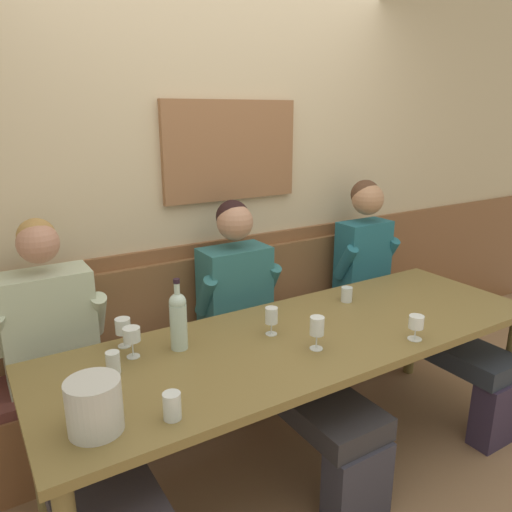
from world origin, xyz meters
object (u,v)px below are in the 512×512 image
at_px(wine_glass_right_end, 317,328).
at_px(water_tumbler_left, 172,406).
at_px(wine_glass_center_rear, 132,336).
at_px(wine_glass_by_bottle, 123,327).
at_px(wine_glass_left_end, 416,323).
at_px(ice_bucket, 94,406).
at_px(person_right_seat, 67,386).
at_px(water_tumbler_center, 113,363).
at_px(water_tumbler_right, 347,294).
at_px(wine_glass_near_bucket, 271,317).
at_px(wine_bottle_amber_mid, 178,319).
at_px(person_center_left_seat, 265,329).
at_px(wall_bench, 237,360).
at_px(dining_table, 306,347).
at_px(person_center_right_seat, 398,291).

height_order(wine_glass_right_end, water_tumbler_left, wine_glass_right_end).
height_order(wine_glass_center_rear, wine_glass_by_bottle, wine_glass_center_rear).
bearing_deg(wine_glass_left_end, wine_glass_by_bottle, 151.22).
relative_size(ice_bucket, wine_glass_by_bottle, 1.37).
xyz_separation_m(person_right_seat, water_tumbler_left, (0.24, -0.63, 0.17)).
bearing_deg(wine_glass_left_end, wine_glass_center_rear, 155.84).
xyz_separation_m(ice_bucket, water_tumbler_center, (0.16, 0.35, -0.05)).
bearing_deg(water_tumbler_right, ice_bucket, -163.80).
bearing_deg(water_tumbler_right, wine_glass_center_rear, -179.92).
distance_m(wine_glass_near_bucket, water_tumbler_left, 0.77).
height_order(wine_glass_right_end, water_tumbler_center, wine_glass_right_end).
bearing_deg(wine_glass_right_end, wine_bottle_amber_mid, 147.60).
bearing_deg(person_right_seat, wine_glass_center_rear, -23.58).
distance_m(person_center_left_seat, wine_glass_left_end, 0.81).
bearing_deg(wall_bench, water_tumbler_left, -129.64).
height_order(wine_glass_center_rear, wine_glass_left_end, wine_glass_center_rear).
bearing_deg(wine_bottle_amber_mid, wine_glass_near_bucket, -12.83).
relative_size(person_right_seat, water_tumbler_left, 13.22).
bearing_deg(water_tumbler_center, water_tumbler_right, 4.03).
height_order(person_right_seat, wine_glass_left_end, person_right_seat).
bearing_deg(water_tumbler_left, wine_glass_left_end, -1.05).
distance_m(wine_glass_center_rear, wine_glass_left_end, 1.31).
bearing_deg(wine_glass_by_bottle, dining_table, -22.89).
distance_m(wine_bottle_amber_mid, wine_glass_right_end, 0.63).
height_order(wall_bench, person_right_seat, person_right_seat).
relative_size(wine_bottle_amber_mid, water_tumbler_left, 3.37).
xyz_separation_m(wine_glass_center_rear, water_tumbler_right, (1.25, 0.00, -0.06)).
relative_size(wine_glass_right_end, water_tumbler_center, 1.64).
height_order(wine_glass_center_rear, water_tumbler_left, wine_glass_center_rear).
distance_m(water_tumbler_right, water_tumbler_left, 1.37).
bearing_deg(water_tumbler_left, wine_glass_by_bottle, 87.73).
bearing_deg(wine_glass_right_end, water_tumbler_left, -169.02).
height_order(person_center_left_seat, ice_bucket, person_center_left_seat).
relative_size(ice_bucket, water_tumbler_right, 2.24).
bearing_deg(wine_glass_center_rear, person_center_right_seat, 3.87).
bearing_deg(ice_bucket, wine_glass_center_rear, 58.21).
xyz_separation_m(wine_glass_by_bottle, water_tumbler_right, (1.25, -0.12, -0.05)).
relative_size(wall_bench, wine_bottle_amber_mid, 8.54).
bearing_deg(dining_table, water_tumbler_left, -159.96).
bearing_deg(ice_bucket, water_tumbler_left, -16.81).
distance_m(wall_bench, water_tumbler_right, 0.83).
height_order(wine_bottle_amber_mid, wine_glass_right_end, wine_bottle_amber_mid).
bearing_deg(ice_bucket, wine_glass_left_end, -3.76).
distance_m(wine_glass_right_end, water_tumbler_center, 0.89).
height_order(wall_bench, person_center_right_seat, person_center_right_seat).
xyz_separation_m(person_right_seat, water_tumbler_right, (1.52, -0.12, 0.16)).
bearing_deg(wine_glass_near_bucket, water_tumbler_right, 12.40).
relative_size(person_center_left_seat, wine_bottle_amber_mid, 3.88).
xyz_separation_m(wine_glass_center_rear, wine_glass_left_end, (1.20, -0.54, -0.02)).
bearing_deg(dining_table, wine_glass_right_end, -111.04).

